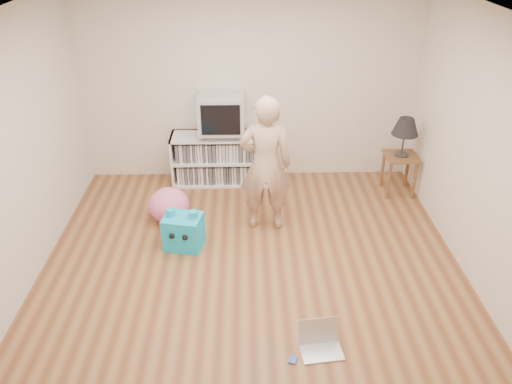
{
  "coord_description": "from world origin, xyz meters",
  "views": [
    {
      "loc": [
        -0.05,
        -4.23,
        3.35
      ],
      "look_at": [
        0.05,
        0.4,
        0.73
      ],
      "focal_mm": 35.0,
      "sensor_mm": 36.0,
      "label": 1
    }
  ],
  "objects_px": {
    "laptop": "(320,341)",
    "plush_blue": "(183,231)",
    "dvd_deck": "(222,133)",
    "side_table": "(400,164)",
    "media_unit": "(223,158)",
    "person": "(265,165)",
    "plush_pink": "(169,205)",
    "table_lamp": "(406,127)",
    "crt_tv": "(221,113)"
  },
  "relations": [
    {
      "from": "side_table",
      "to": "plush_pink",
      "type": "xyz_separation_m",
      "value": [
        -2.99,
        -0.63,
        -0.21
      ]
    },
    {
      "from": "dvd_deck",
      "to": "side_table",
      "type": "height_order",
      "value": "dvd_deck"
    },
    {
      "from": "person",
      "to": "plush_blue",
      "type": "bearing_deg",
      "value": 25.26
    },
    {
      "from": "plush_pink",
      "to": "laptop",
      "type": "bearing_deg",
      "value": -53.3
    },
    {
      "from": "table_lamp",
      "to": "plush_pink",
      "type": "relative_size",
      "value": 1.04
    },
    {
      "from": "laptop",
      "to": "person",
      "type": "bearing_deg",
      "value": 94.72
    },
    {
      "from": "dvd_deck",
      "to": "plush_pink",
      "type": "bearing_deg",
      "value": -122.31
    },
    {
      "from": "person",
      "to": "laptop",
      "type": "bearing_deg",
      "value": 103.27
    },
    {
      "from": "person",
      "to": "plush_blue",
      "type": "xyz_separation_m",
      "value": [
        -0.93,
        -0.41,
        -0.62
      ]
    },
    {
      "from": "table_lamp",
      "to": "plush_blue",
      "type": "xyz_separation_m",
      "value": [
        -2.75,
        -1.19,
        -0.74
      ]
    },
    {
      "from": "dvd_deck",
      "to": "plush_blue",
      "type": "relative_size",
      "value": 0.94
    },
    {
      "from": "person",
      "to": "plush_blue",
      "type": "distance_m",
      "value": 1.19
    },
    {
      "from": "crt_tv",
      "to": "table_lamp",
      "type": "relative_size",
      "value": 1.17
    },
    {
      "from": "table_lamp",
      "to": "side_table",
      "type": "bearing_deg",
      "value": 0.0
    },
    {
      "from": "plush_pink",
      "to": "plush_blue",
      "type": "bearing_deg",
      "value": -67.5
    },
    {
      "from": "side_table",
      "to": "plush_pink",
      "type": "height_order",
      "value": "side_table"
    },
    {
      "from": "media_unit",
      "to": "crt_tv",
      "type": "distance_m",
      "value": 0.67
    },
    {
      "from": "crt_tv",
      "to": "person",
      "type": "relative_size",
      "value": 0.37
    },
    {
      "from": "side_table",
      "to": "plush_pink",
      "type": "distance_m",
      "value": 3.06
    },
    {
      "from": "table_lamp",
      "to": "dvd_deck",
      "type": "bearing_deg",
      "value": 171.07
    },
    {
      "from": "media_unit",
      "to": "laptop",
      "type": "height_order",
      "value": "media_unit"
    },
    {
      "from": "crt_tv",
      "to": "plush_blue",
      "type": "height_order",
      "value": "crt_tv"
    },
    {
      "from": "crt_tv",
      "to": "person",
      "type": "height_order",
      "value": "person"
    },
    {
      "from": "media_unit",
      "to": "plush_pink",
      "type": "xyz_separation_m",
      "value": [
        -0.63,
        -1.02,
        -0.14
      ]
    },
    {
      "from": "crt_tv",
      "to": "side_table",
      "type": "height_order",
      "value": "crt_tv"
    },
    {
      "from": "side_table",
      "to": "person",
      "type": "bearing_deg",
      "value": -156.67
    },
    {
      "from": "media_unit",
      "to": "plush_pink",
      "type": "bearing_deg",
      "value": -121.91
    },
    {
      "from": "table_lamp",
      "to": "plush_blue",
      "type": "relative_size",
      "value": 1.08
    },
    {
      "from": "media_unit",
      "to": "side_table",
      "type": "distance_m",
      "value": 2.39
    },
    {
      "from": "plush_pink",
      "to": "side_table",
      "type": "bearing_deg",
      "value": 11.91
    },
    {
      "from": "person",
      "to": "plush_pink",
      "type": "relative_size",
      "value": 3.32
    },
    {
      "from": "crt_tv",
      "to": "dvd_deck",
      "type": "bearing_deg",
      "value": 90.0
    },
    {
      "from": "side_table",
      "to": "table_lamp",
      "type": "xyz_separation_m",
      "value": [
        0.0,
        0.0,
        0.53
      ]
    },
    {
      "from": "side_table",
      "to": "plush_pink",
      "type": "bearing_deg",
      "value": -168.09
    },
    {
      "from": "media_unit",
      "to": "laptop",
      "type": "bearing_deg",
      "value": -73.24
    },
    {
      "from": "dvd_deck",
      "to": "plush_blue",
      "type": "xyz_separation_m",
      "value": [
        -0.4,
        -1.56,
        -0.53
      ]
    },
    {
      "from": "media_unit",
      "to": "dvd_deck",
      "type": "height_order",
      "value": "dvd_deck"
    },
    {
      "from": "media_unit",
      "to": "side_table",
      "type": "height_order",
      "value": "media_unit"
    },
    {
      "from": "dvd_deck",
      "to": "laptop",
      "type": "distance_m",
      "value": 3.32
    },
    {
      "from": "crt_tv",
      "to": "table_lamp",
      "type": "height_order",
      "value": "crt_tv"
    },
    {
      "from": "crt_tv",
      "to": "person",
      "type": "distance_m",
      "value": 1.29
    },
    {
      "from": "side_table",
      "to": "person",
      "type": "relative_size",
      "value": 0.33
    },
    {
      "from": "crt_tv",
      "to": "person",
      "type": "xyz_separation_m",
      "value": [
        0.54,
        -1.15,
        -0.2
      ]
    },
    {
      "from": "dvd_deck",
      "to": "person",
      "type": "distance_m",
      "value": 1.28
    },
    {
      "from": "plush_blue",
      "to": "plush_pink",
      "type": "distance_m",
      "value": 0.61
    },
    {
      "from": "dvd_deck",
      "to": "plush_blue",
      "type": "bearing_deg",
      "value": -104.29
    },
    {
      "from": "table_lamp",
      "to": "laptop",
      "type": "distance_m",
      "value": 3.21
    },
    {
      "from": "laptop",
      "to": "plush_blue",
      "type": "height_order",
      "value": "plush_blue"
    },
    {
      "from": "media_unit",
      "to": "table_lamp",
      "type": "bearing_deg",
      "value": -9.3
    },
    {
      "from": "plush_blue",
      "to": "laptop",
      "type": "bearing_deg",
      "value": -37.23
    }
  ]
}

